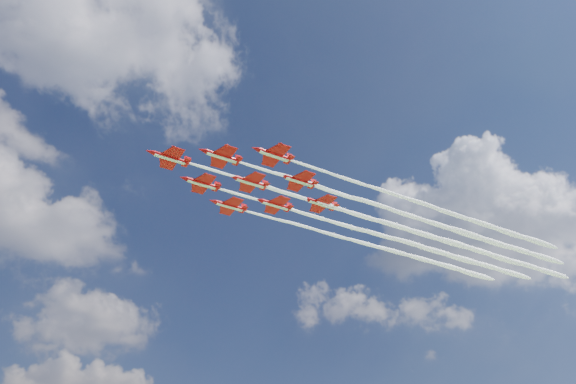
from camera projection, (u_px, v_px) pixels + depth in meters
name	position (u px, v px, depth m)	size (l,w,h in m)	color
jet_lead	(328.00, 205.00, 158.99)	(101.03, 9.79, 2.87)	red
jet_row2_port	(374.00, 204.00, 158.47)	(101.03, 9.79, 2.87)	red
jet_row2_starb	(347.00, 225.00, 168.44)	(101.03, 9.79, 2.87)	red
jet_row3_port	(421.00, 203.00, 157.95)	(101.03, 9.79, 2.87)	red
jet_row3_centre	(391.00, 224.00, 167.92)	(101.03, 9.79, 2.87)	red
jet_row3_starb	(364.00, 243.00, 177.88)	(101.03, 9.79, 2.87)	red
jet_row4_port	(435.00, 223.00, 167.40)	(101.03, 9.79, 2.87)	red
jet_row4_starb	(406.00, 242.00, 177.37)	(101.03, 9.79, 2.87)	red
jet_tail	(447.00, 241.00, 176.85)	(101.03, 9.79, 2.87)	red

